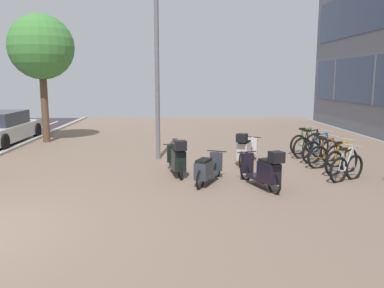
% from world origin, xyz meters
% --- Properties ---
extents(ground, '(21.00, 40.00, 0.13)m').
position_xyz_m(ground, '(1.43, 0.00, -0.02)').
color(ground, '#261D27').
extents(bicycle_rack_00, '(1.15, 0.69, 0.93)m').
position_xyz_m(bicycle_rack_00, '(7.85, 3.21, 0.33)').
color(bicycle_rack_00, black).
rests_on(bicycle_rack_00, ground).
extents(bicycle_rack_01, '(1.19, 0.71, 0.97)m').
position_xyz_m(bicycle_rack_01, '(8.04, 3.95, 0.34)').
color(bicycle_rack_01, black).
rests_on(bicycle_rack_01, ground).
extents(bicycle_rack_02, '(1.27, 0.49, 0.96)m').
position_xyz_m(bicycle_rack_02, '(7.92, 4.69, 0.34)').
color(bicycle_rack_02, black).
rests_on(bicycle_rack_02, ground).
extents(bicycle_rack_03, '(1.35, 0.58, 1.00)m').
position_xyz_m(bicycle_rack_03, '(8.01, 5.43, 0.35)').
color(bicycle_rack_03, black).
rests_on(bicycle_rack_03, ground).
extents(bicycle_rack_04, '(1.38, 0.56, 1.01)m').
position_xyz_m(bicycle_rack_04, '(7.97, 6.17, 0.35)').
color(bicycle_rack_04, black).
rests_on(bicycle_rack_04, ground).
extents(bicycle_rack_05, '(1.27, 0.61, 0.97)m').
position_xyz_m(bicycle_rack_05, '(8.04, 6.91, 0.34)').
color(bicycle_rack_05, black).
rests_on(bicycle_rack_05, ground).
extents(scooter_near, '(0.95, 1.54, 1.01)m').
position_xyz_m(scooter_near, '(5.65, 5.18, 0.45)').
color(scooter_near, black).
rests_on(scooter_near, ground).
extents(scooter_mid, '(0.64, 1.76, 1.03)m').
position_xyz_m(scooter_mid, '(3.61, 3.90, 0.46)').
color(scooter_mid, black).
rests_on(scooter_mid, ground).
extents(scooter_far, '(0.89, 1.56, 0.74)m').
position_xyz_m(scooter_far, '(4.32, 3.02, 0.36)').
color(scooter_far, black).
rests_on(scooter_far, ground).
extents(scooter_extra, '(0.86, 1.74, 0.99)m').
position_xyz_m(scooter_extra, '(5.62, 2.53, 0.44)').
color(scooter_extra, black).
rests_on(scooter_extra, ground).
extents(lamp_post, '(0.20, 0.52, 6.03)m').
position_xyz_m(lamp_post, '(3.00, 6.16, 3.34)').
color(lamp_post, slate).
rests_on(lamp_post, ground).
extents(street_tree, '(2.55, 2.55, 5.06)m').
position_xyz_m(street_tree, '(-1.70, 9.84, 3.76)').
color(street_tree, brown).
rests_on(street_tree, ground).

